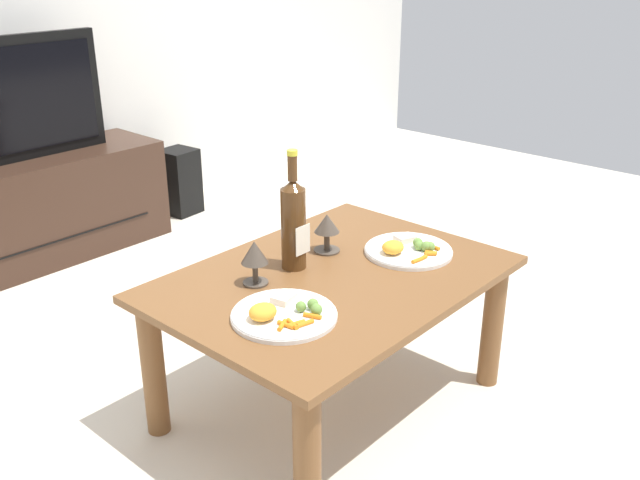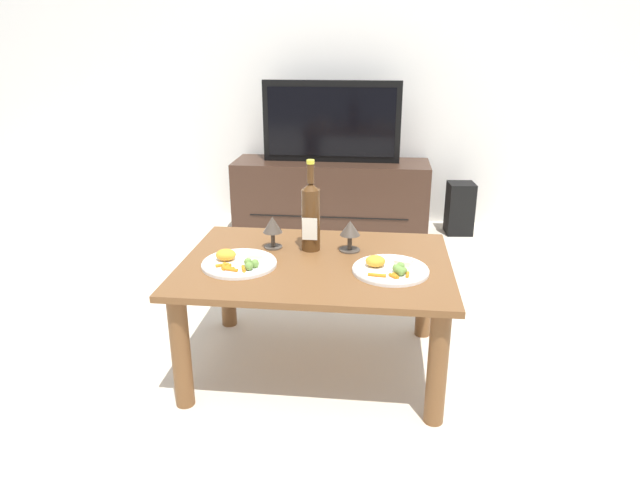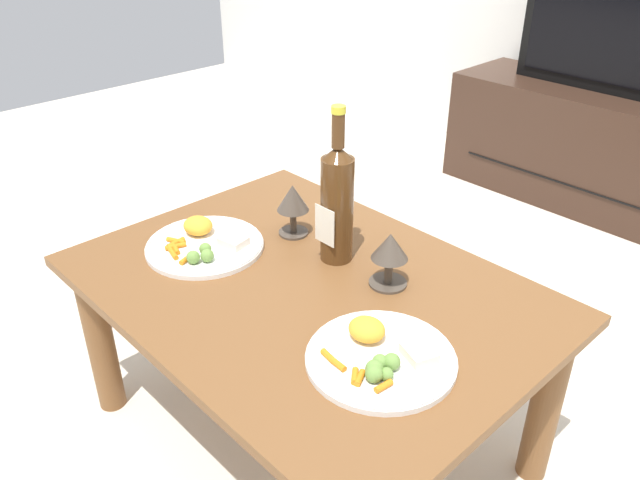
# 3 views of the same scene
# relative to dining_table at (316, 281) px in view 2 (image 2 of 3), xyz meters

# --- Properties ---
(ground_plane) EXTENTS (6.40, 6.40, 0.00)m
(ground_plane) POSITION_rel_dining_table_xyz_m (0.00, 0.00, -0.38)
(ground_plane) COLOR beige
(back_wall) EXTENTS (6.40, 0.10, 2.60)m
(back_wall) POSITION_rel_dining_table_xyz_m (0.00, 2.11, 0.92)
(back_wall) COLOR silver
(back_wall) RESTS_ON ground_plane
(dining_table) EXTENTS (1.04, 0.76, 0.47)m
(dining_table) POSITION_rel_dining_table_xyz_m (0.00, 0.00, 0.00)
(dining_table) COLOR brown
(dining_table) RESTS_ON ground_plane
(tv_stand) EXTENTS (1.36, 0.41, 0.49)m
(tv_stand) POSITION_rel_dining_table_xyz_m (-0.11, 1.81, -0.14)
(tv_stand) COLOR #382319
(tv_stand) RESTS_ON ground_plane
(tv_screen) EXTENTS (0.94, 0.05, 0.55)m
(tv_screen) POSITION_rel_dining_table_xyz_m (-0.11, 1.80, 0.38)
(tv_screen) COLOR black
(tv_screen) RESTS_ON tv_stand
(floor_speaker) EXTENTS (0.19, 0.19, 0.36)m
(floor_speaker) POSITION_rel_dining_table_xyz_m (0.80, 1.80, -0.20)
(floor_speaker) COLOR black
(floor_speaker) RESTS_ON ground_plane
(wine_bottle) EXTENTS (0.08, 0.08, 0.37)m
(wine_bottle) POSITION_rel_dining_table_xyz_m (-0.04, 0.13, 0.24)
(wine_bottle) COLOR #4C2D14
(wine_bottle) RESTS_ON dining_table
(goblet_left) EXTENTS (0.08, 0.08, 0.13)m
(goblet_left) POSITION_rel_dining_table_xyz_m (-0.19, 0.13, 0.18)
(goblet_left) COLOR #473D33
(goblet_left) RESTS_ON dining_table
(goblet_right) EXTENTS (0.09, 0.09, 0.13)m
(goblet_right) POSITION_rel_dining_table_xyz_m (0.12, 0.13, 0.17)
(goblet_right) COLOR #473D33
(goblet_right) RESTS_ON dining_table
(dinner_plate_left) EXTENTS (0.29, 0.29, 0.05)m
(dinner_plate_left) POSITION_rel_dining_table_xyz_m (-0.29, -0.08, 0.10)
(dinner_plate_left) COLOR white
(dinner_plate_left) RESTS_ON dining_table
(dinner_plate_right) EXTENTS (0.28, 0.28, 0.05)m
(dinner_plate_right) POSITION_rel_dining_table_xyz_m (0.28, -0.08, 0.10)
(dinner_plate_right) COLOR white
(dinner_plate_right) RESTS_ON dining_table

